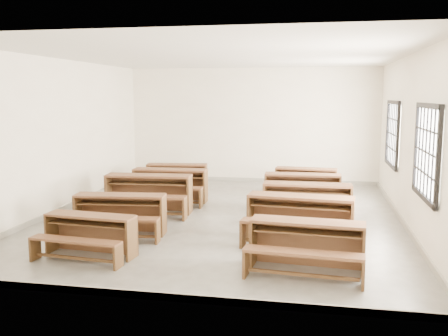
% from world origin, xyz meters
% --- Properties ---
extents(room, '(8.50, 8.50, 3.20)m').
position_xyz_m(room, '(0.09, 0.00, 2.14)').
color(room, gray).
rests_on(room, ground).
extents(desk_set_0, '(1.49, 0.87, 0.64)m').
position_xyz_m(desk_set_0, '(-1.56, -2.83, 0.37)').
color(desk_set_0, brown).
rests_on(desk_set_0, ground).
extents(desk_set_1, '(1.66, 0.98, 0.71)m').
position_xyz_m(desk_set_1, '(-1.57, -1.63, 0.42)').
color(desk_set_1, brown).
rests_on(desk_set_1, ground).
extents(desk_set_2, '(1.85, 1.05, 0.80)m').
position_xyz_m(desk_set_2, '(-1.62, 0.03, 0.47)').
color(desk_set_2, brown).
rests_on(desk_set_2, ground).
extents(desk_set_3, '(1.73, 0.94, 0.76)m').
position_xyz_m(desk_set_3, '(-1.49, 1.16, 0.44)').
color(desk_set_3, brown).
rests_on(desk_set_3, ground).
extents(desk_set_4, '(1.62, 0.98, 0.69)m').
position_xyz_m(desk_set_4, '(-1.71, 2.50, 0.40)').
color(desk_set_4, brown).
rests_on(desk_set_4, ground).
extents(desk_set_5, '(1.65, 0.95, 0.71)m').
position_xyz_m(desk_set_5, '(1.72, -2.88, 0.41)').
color(desk_set_5, brown).
rests_on(desk_set_5, ground).
extents(desk_set_6, '(1.84, 1.08, 0.79)m').
position_xyz_m(desk_set_6, '(1.57, -1.52, 0.46)').
color(desk_set_6, brown).
rests_on(desk_set_6, ground).
extents(desk_set_7, '(1.69, 0.88, 0.76)m').
position_xyz_m(desk_set_7, '(1.66, -0.17, 0.44)').
color(desk_set_7, brown).
rests_on(desk_set_7, ground).
extents(desk_set_8, '(1.66, 0.89, 0.74)m').
position_xyz_m(desk_set_8, '(1.53, 1.14, 0.43)').
color(desk_set_8, brown).
rests_on(desk_set_8, ground).
extents(desk_set_9, '(1.54, 0.89, 0.67)m').
position_xyz_m(desk_set_9, '(1.57, 2.54, 0.39)').
color(desk_set_9, brown).
rests_on(desk_set_9, ground).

